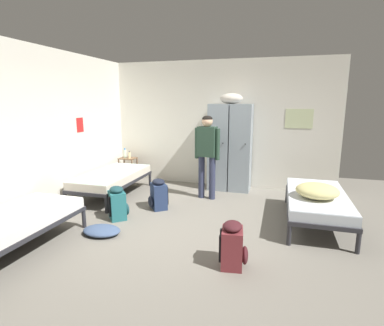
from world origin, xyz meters
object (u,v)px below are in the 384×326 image
(bed_right, at_px, (317,200))
(bedding_heap, at_px, (317,191))
(shelf_unit, at_px, (128,167))
(person_traveler, at_px, (207,149))
(backpack_teal, at_px, (118,203))
(bed_left_rear, at_px, (112,178))
(lotion_bottle, at_px, (129,155))
(backpack_navy, at_px, (158,195))
(clothes_pile_denim, at_px, (102,231))
(bed_left_front, at_px, (10,224))
(water_bottle, at_px, (125,153))
(backpack_maroon, at_px, (233,245))
(locker_bank, at_px, (230,146))

(bed_right, relative_size, bedding_heap, 2.99)
(shelf_unit, distance_m, bed_right, 4.37)
(person_traveler, relative_size, backpack_teal, 2.98)
(bedding_heap, xyz_separation_m, person_traveler, (-1.93, 0.97, 0.39))
(bed_left_rear, relative_size, lotion_bottle, 10.87)
(bed_right, height_order, backpack_navy, backpack_navy)
(person_traveler, distance_m, clothes_pile_denim, 2.52)
(bed_left_front, height_order, backpack_teal, backpack_teal)
(bed_left_front, relative_size, water_bottle, 8.33)
(clothes_pile_denim, bearing_deg, backpack_teal, 97.32)
(bed_left_front, height_order, backpack_maroon, backpack_maroon)
(bed_right, relative_size, backpack_teal, 3.45)
(bed_left_front, distance_m, person_traveler, 3.48)
(locker_bank, xyz_separation_m, lotion_bottle, (-2.39, -0.05, -0.32))
(bed_left_rear, height_order, clothes_pile_denim, bed_left_rear)
(shelf_unit, height_order, water_bottle, water_bottle)
(clothes_pile_denim, bearing_deg, bedding_heap, 20.31)
(shelf_unit, bearing_deg, bed_left_front, -86.06)
(bed_right, distance_m, backpack_maroon, 1.98)
(bed_left_rear, relative_size, clothes_pile_denim, 3.37)
(clothes_pile_denim, bearing_deg, water_bottle, 111.77)
(locker_bank, bearing_deg, backpack_maroon, -79.88)
(water_bottle, bearing_deg, bed_left_rear, -74.25)
(backpack_navy, bearing_deg, bed_right, 1.93)
(person_traveler, xyz_separation_m, lotion_bottle, (-2.07, 0.73, -0.34))
(bed_left_rear, distance_m, backpack_navy, 1.28)
(locker_bank, bearing_deg, clothes_pile_denim, -116.09)
(person_traveler, distance_m, backpack_teal, 2.00)
(shelf_unit, xyz_separation_m, bed_left_rear, (0.25, -1.15, 0.04))
(bedding_heap, xyz_separation_m, backpack_teal, (-3.08, -0.50, -0.34))
(person_traveler, bearing_deg, backpack_navy, -129.73)
(bed_left_front, relative_size, backpack_maroon, 3.45)
(backpack_teal, bearing_deg, backpack_maroon, -24.82)
(lotion_bottle, relative_size, backpack_navy, 0.32)
(bed_right, bearing_deg, lotion_bottle, 159.87)
(bed_left_rear, xyz_separation_m, backpack_navy, (1.19, -0.46, -0.12))
(shelf_unit, distance_m, backpack_navy, 2.16)
(bed_left_front, xyz_separation_m, backpack_teal, (0.74, 1.39, -0.12))
(bed_left_front, height_order, backpack_navy, backpack_navy)
(bed_left_rear, relative_size, person_traveler, 1.16)
(water_bottle, height_order, backpack_navy, water_bottle)
(bed_left_rear, bearing_deg, backpack_maroon, -36.11)
(bedding_heap, xyz_separation_m, water_bottle, (-4.15, 1.76, 0.08))
(bed_right, xyz_separation_m, lotion_bottle, (-4.03, 1.48, 0.27))
(bed_left_front, distance_m, backpack_navy, 2.35)
(bed_right, bearing_deg, bedding_heap, -97.77)
(locker_bank, xyz_separation_m, backpack_navy, (-1.02, -1.61, -0.71))
(backpack_navy, bearing_deg, person_traveler, 50.27)
(bed_left_front, xyz_separation_m, clothes_pile_denim, (0.82, 0.78, -0.32))
(shelf_unit, height_order, clothes_pile_denim, shelf_unit)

